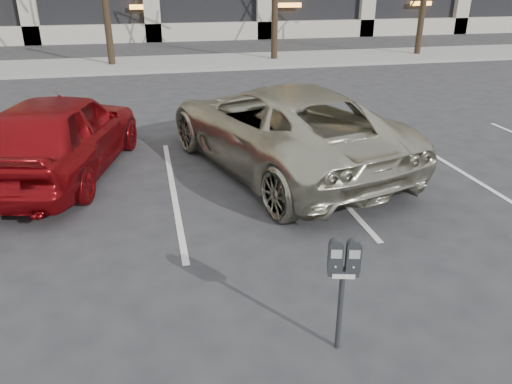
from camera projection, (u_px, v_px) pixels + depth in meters
ground at (282, 244)px, 7.19m from camera, size 140.00×140.00×0.00m
sidewalk at (184, 63)px, 21.48m from camera, size 80.00×4.00×0.12m
stall_lines at (173, 190)px, 8.97m from camera, size 16.90×5.20×0.00m
parking_meter at (343, 268)px, 4.82m from camera, size 0.34×0.20×1.25m
suv_silver at (280, 127)px, 9.75m from camera, size 4.29×6.50×1.66m
car_red at (60, 134)px, 9.34m from camera, size 3.03×5.10×1.63m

